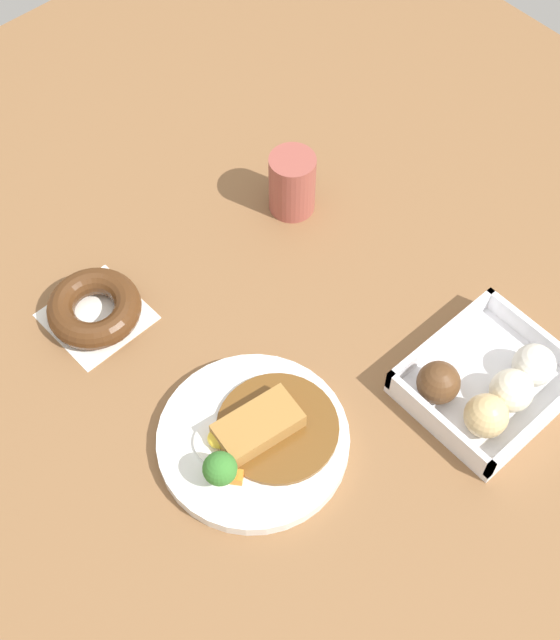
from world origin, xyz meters
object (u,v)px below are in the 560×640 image
at_px(chocolate_ring_donut, 94,308).
at_px(coffee_mug, 292,183).
at_px(donut_box, 490,386).
at_px(curry_plate, 254,439).

height_order(chocolate_ring_donut, coffee_mug, coffee_mug).
bearing_deg(chocolate_ring_donut, donut_box, -55.58).
bearing_deg(coffee_mug, chocolate_ring_donut, 174.50).
xyz_separation_m(donut_box, chocolate_ring_donut, (-0.29, 0.42, -0.01)).
xyz_separation_m(donut_box, coffee_mug, (0.03, 0.39, 0.02)).
xyz_separation_m(curry_plate, donut_box, (0.26, -0.14, 0.01)).
distance_m(curry_plate, coffee_mug, 0.38).
height_order(curry_plate, donut_box, curry_plate).
height_order(donut_box, coffee_mug, coffee_mug).
xyz_separation_m(curry_plate, coffee_mug, (0.29, 0.25, 0.03)).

